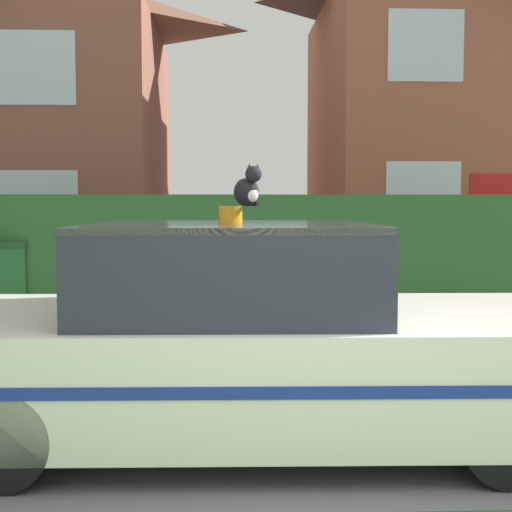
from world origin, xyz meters
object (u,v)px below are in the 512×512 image
(house_right, at_px, (465,99))
(wheelie_bin, at_px, (2,275))
(cat, at_px, (248,189))
(police_car, at_px, (249,342))

(house_right, distance_m, wheelie_bin, 10.93)
(cat, bearing_deg, police_car, 147.67)
(wheelie_bin, bearing_deg, cat, -82.08)
(police_car, xyz_separation_m, house_right, (5.30, 11.51, 3.23))
(house_right, bearing_deg, wheelie_bin, -146.70)
(cat, bearing_deg, wheelie_bin, -179.02)
(cat, height_order, house_right, house_right)
(cat, xyz_separation_m, wheelie_bin, (-3.38, 5.96, -1.15))
(house_right, bearing_deg, cat, -114.47)
(house_right, xyz_separation_m, wheelie_bin, (-8.69, -5.71, -3.38))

